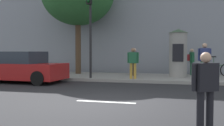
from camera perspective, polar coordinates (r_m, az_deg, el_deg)
The scene contains 13 objects.
ground_plane at distance 8.08m, azimuth -1.34°, elevation -8.18°, with size 80.00×80.00×0.00m, color #232326.
sidewalk_curb at distance 14.87m, azimuth 6.14°, elevation -3.04°, with size 36.00×4.00×0.15m, color gray.
lane_markings at distance 8.08m, azimuth -1.34°, elevation -8.15°, with size 25.80×0.16×0.01m.
building_backdrop at distance 19.97m, azimuth 8.37°, elevation 10.75°, with size 36.00×5.00×8.78m, color gray.
traffic_light at distance 13.75m, azimuth -4.69°, elevation 9.23°, with size 0.24×0.45×4.42m.
poster_column at distance 14.69m, azimuth 13.69°, elevation 2.12°, with size 1.01×1.01×2.52m.
pedestrian_with_backpack at distance 5.40m, azimuth 18.99°, elevation -4.42°, with size 0.52×0.45×1.48m.
pedestrian_near_pole at distance 16.00m, azimuth 16.29°, elevation 0.70°, with size 0.41×0.58×1.50m.
pedestrian_tallest at distance 13.36m, azimuth 4.43°, elevation 0.41°, with size 0.56×0.25×1.52m.
pedestrian_in_dark_shirt at distance 15.21m, azimuth 4.73°, elevation 0.72°, with size 0.27×0.61×1.53m.
pedestrian_in_light_jacket at distance 13.80m, azimuth 18.84°, elevation 1.07°, with size 0.62×0.40×1.74m.
bicycle_leaning at distance 15.41m, azimuth 21.09°, elevation -1.27°, with size 1.76×0.29×1.09m.
parked_car_dark at distance 13.81m, azimuth -18.50°, elevation -0.91°, with size 4.16×2.16×1.49m.
Camera 1 is at (2.20, -7.64, 1.49)m, focal length 43.61 mm.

